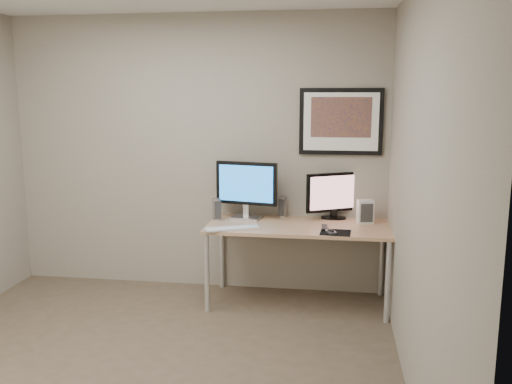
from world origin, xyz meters
TOP-DOWN VIEW (x-y plane):
  - floor at (0.00, 0.00)m, footprint 3.60×3.60m
  - room at (0.00, 0.45)m, footprint 3.60×3.60m
  - desk at (1.00, 1.35)m, footprint 1.60×0.70m
  - framed_art at (1.35, 1.68)m, footprint 0.75×0.04m
  - monitor_large at (0.51, 1.51)m, footprint 0.58×0.23m
  - monitor_tv at (1.31, 1.63)m, footprint 0.50×0.28m
  - speaker_left at (0.25, 1.43)m, footprint 0.11×0.11m
  - speaker_right at (0.83, 1.64)m, footprint 0.09×0.09m
  - keyboard at (0.45, 1.11)m, footprint 0.49×0.32m
  - mousepad at (1.33, 1.12)m, footprint 0.26×0.24m
  - mouse at (1.29, 1.09)m, footprint 0.09×0.11m
  - remote at (1.23, 1.24)m, footprint 0.05×0.18m
  - fan_unit at (1.58, 1.50)m, footprint 0.16×0.13m

SIDE VIEW (x-z plane):
  - floor at x=0.00m, z-range 0.00..0.00m
  - desk at x=1.00m, z-range 0.30..1.03m
  - mousepad at x=1.33m, z-range 0.73..0.73m
  - keyboard at x=0.45m, z-range 0.73..0.75m
  - remote at x=1.23m, z-range 0.73..0.75m
  - mouse at x=1.29m, z-range 0.73..0.77m
  - speaker_right at x=0.83m, z-range 0.73..0.92m
  - speaker_left at x=0.25m, z-range 0.73..0.93m
  - fan_unit at x=1.58m, z-range 0.73..0.94m
  - monitor_tv at x=1.31m, z-range 0.74..1.18m
  - monitor_large at x=0.51m, z-range 0.76..1.29m
  - framed_art at x=1.35m, z-range 1.32..1.92m
  - room at x=0.00m, z-range -0.16..3.44m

